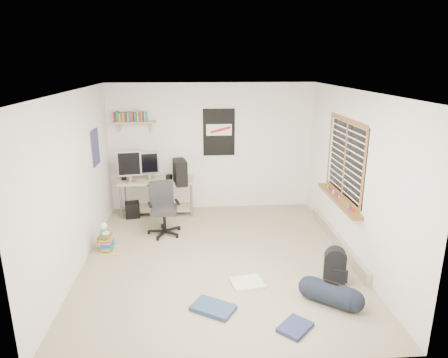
{
  "coord_description": "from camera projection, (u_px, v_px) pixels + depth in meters",
  "views": [
    {
      "loc": [
        -0.31,
        -5.48,
        2.89
      ],
      "look_at": [
        0.12,
        0.4,
        1.14
      ],
      "focal_mm": 32.0,
      "sensor_mm": 36.0,
      "label": 1
    }
  ],
  "objects": [
    {
      "name": "floor",
      "position": [
        218.0,
        258.0,
        6.09
      ],
      "size": [
        4.0,
        4.5,
        0.01
      ],
      "primitive_type": "cube",
      "color": "gray",
      "rests_on": "ground"
    },
    {
      "name": "ceiling",
      "position": [
        218.0,
        91.0,
        5.37
      ],
      "size": [
        4.0,
        4.5,
        0.01
      ],
      "primitive_type": "cube",
      "color": "white",
      "rests_on": "ground"
    },
    {
      "name": "back_wall",
      "position": [
        211.0,
        147.0,
        7.88
      ],
      "size": [
        4.0,
        0.01,
        2.5
      ],
      "primitive_type": "cube",
      "color": "silver",
      "rests_on": "ground"
    },
    {
      "name": "left_wall",
      "position": [
        75.0,
        183.0,
        5.59
      ],
      "size": [
        0.01,
        4.5,
        2.5
      ],
      "primitive_type": "cube",
      "color": "silver",
      "rests_on": "ground"
    },
    {
      "name": "right_wall",
      "position": [
        354.0,
        177.0,
        5.87
      ],
      "size": [
        0.01,
        4.5,
        2.5
      ],
      "primitive_type": "cube",
      "color": "silver",
      "rests_on": "ground"
    },
    {
      "name": "desk",
      "position": [
        157.0,
        195.0,
        7.82
      ],
      "size": [
        1.47,
        0.68,
        0.66
      ],
      "primitive_type": "cube",
      "rotation": [
        0.0,
        0.0,
        -0.03
      ],
      "color": "tan",
      "rests_on": "floor"
    },
    {
      "name": "monitor_left",
      "position": [
        130.0,
        172.0,
        7.47
      ],
      "size": [
        0.45,
        0.18,
        0.48
      ],
      "primitive_type": "cube",
      "rotation": [
        0.0,
        0.0,
        0.16
      ],
      "color": "#9D9FA2",
      "rests_on": "desk"
    },
    {
      "name": "monitor_right",
      "position": [
        149.0,
        171.0,
        7.65
      ],
      "size": [
        0.39,
        0.17,
        0.42
      ],
      "primitive_type": "cube",
      "rotation": [
        0.0,
        0.0,
        0.21
      ],
      "color": "#95959A",
      "rests_on": "desk"
    },
    {
      "name": "pc_tower",
      "position": [
        180.0,
        172.0,
        7.46
      ],
      "size": [
        0.3,
        0.48,
        0.47
      ],
      "primitive_type": "cube",
      "rotation": [
        0.0,
        0.0,
        0.21
      ],
      "color": "black",
      "rests_on": "desk"
    },
    {
      "name": "keyboard",
      "position": [
        158.0,
        184.0,
        7.49
      ],
      "size": [
        0.42,
        0.28,
        0.02
      ],
      "primitive_type": "cube",
      "rotation": [
        0.0,
        0.0,
        0.4
      ],
      "color": "black",
      "rests_on": "desk"
    },
    {
      "name": "speaker_left",
      "position": [
        124.0,
        177.0,
        7.67
      ],
      "size": [
        0.09,
        0.09,
        0.18
      ],
      "primitive_type": "cube",
      "rotation": [
        0.0,
        0.0,
        0.04
      ],
      "color": "black",
      "rests_on": "desk"
    },
    {
      "name": "speaker_right",
      "position": [
        169.0,
        179.0,
        7.48
      ],
      "size": [
        0.12,
        0.12,
        0.19
      ],
      "primitive_type": "cube",
      "rotation": [
        0.0,
        0.0,
        -0.41
      ],
      "color": "black",
      "rests_on": "desk"
    },
    {
      "name": "office_chair",
      "position": [
        164.0,
        207.0,
        6.8
      ],
      "size": [
        0.73,
        0.73,
        0.92
      ],
      "primitive_type": "cube",
      "rotation": [
        0.0,
        0.0,
        0.25
      ],
      "color": "#262628",
      "rests_on": "floor"
    },
    {
      "name": "wall_shelf",
      "position": [
        135.0,
        122.0,
        7.52
      ],
      "size": [
        0.8,
        0.22,
        0.24
      ],
      "primitive_type": "cube",
      "color": "tan",
      "rests_on": "back_wall"
    },
    {
      "name": "poster_back_wall",
      "position": [
        219.0,
        132.0,
        7.79
      ],
      "size": [
        0.62,
        0.03,
        0.92
      ],
      "primitive_type": "cube",
      "color": "black",
      "rests_on": "back_wall"
    },
    {
      "name": "poster_left_wall",
      "position": [
        95.0,
        147.0,
        6.67
      ],
      "size": [
        0.02,
        0.42,
        0.6
      ],
      "primitive_type": "cube",
      "color": "navy",
      "rests_on": "left_wall"
    },
    {
      "name": "window",
      "position": [
        344.0,
        159.0,
        6.09
      ],
      "size": [
        0.1,
        1.5,
        1.26
      ],
      "primitive_type": "cube",
      "color": "brown",
      "rests_on": "right_wall"
    },
    {
      "name": "baseboard_heater",
      "position": [
        337.0,
        240.0,
        6.48
      ],
      "size": [
        0.08,
        2.5,
        0.18
      ],
      "primitive_type": "cube",
      "color": "#B7B2A8",
      "rests_on": "floor"
    },
    {
      "name": "backpack",
      "position": [
        335.0,
        268.0,
        5.39
      ],
      "size": [
        0.34,
        0.3,
        0.38
      ],
      "primitive_type": "cube",
      "rotation": [
        0.0,
        0.0,
        -0.29
      ],
      "color": "black",
      "rests_on": "floor"
    },
    {
      "name": "duffel_bag",
      "position": [
        331.0,
        294.0,
        4.91
      ],
      "size": [
        0.4,
        0.4,
        0.56
      ],
      "primitive_type": "cylinder",
      "rotation": [
        0.0,
        0.0,
        -0.67
      ],
      "color": "black",
      "rests_on": "floor"
    },
    {
      "name": "tshirt",
      "position": [
        247.0,
        283.0,
        5.37
      ],
      "size": [
        0.47,
        0.42,
        0.04
      ],
      "primitive_type": "cube",
      "rotation": [
        0.0,
        0.0,
        0.18
      ],
      "color": "silver",
      "rests_on": "floor"
    },
    {
      "name": "jeans_a",
      "position": [
        213.0,
        308.0,
        4.81
      ],
      "size": [
        0.59,
        0.53,
        0.05
      ],
      "primitive_type": "cube",
      "rotation": [
        0.0,
        0.0,
        -0.56
      ],
      "color": "navy",
      "rests_on": "floor"
    },
    {
      "name": "jeans_b",
      "position": [
        295.0,
        327.0,
        4.47
      ],
      "size": [
        0.46,
        0.46,
        0.05
      ],
      "primitive_type": "cube",
      "rotation": [
        0.0,
        0.0,
        0.8
      ],
      "color": "#22294E",
      "rests_on": "floor"
    },
    {
      "name": "book_stack",
      "position": [
        106.0,
        242.0,
        6.27
      ],
      "size": [
        0.47,
        0.41,
        0.28
      ],
      "primitive_type": "cube",
      "rotation": [
        0.0,
        0.0,
        0.18
      ],
      "color": "brown",
      "rests_on": "floor"
    },
    {
      "name": "desk_lamp",
      "position": [
        106.0,
        229.0,
        6.19
      ],
      "size": [
        0.16,
        0.21,
        0.19
      ],
      "primitive_type": "cube",
      "rotation": [
        0.0,
        0.0,
        0.24
      ],
      "color": "white",
      "rests_on": "book_stack"
    },
    {
      "name": "subwoofer",
      "position": [
        132.0,
        210.0,
        7.67
      ],
      "size": [
        0.31,
        0.31,
        0.3
      ],
      "primitive_type": "cube",
      "rotation": [
        0.0,
        0.0,
        0.2
      ],
      "color": "black",
      "rests_on": "floor"
    }
  ]
}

